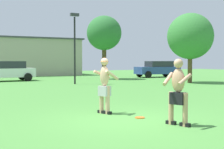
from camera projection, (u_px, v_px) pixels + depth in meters
ground_plane at (126, 121)px, 8.51m from camera, size 80.00×80.00×0.00m
player_with_cap at (105, 83)px, 9.59m from camera, size 0.72×0.63×1.72m
player_in_black at (178, 90)px, 7.84m from camera, size 0.70×0.77×1.67m
frisbee at (140, 118)px, 8.89m from camera, size 0.28×0.28×0.03m
car_white_mid_lot at (7, 71)px, 24.90m from camera, size 4.38×2.18×1.58m
car_blue_far_end at (158, 69)px, 31.00m from camera, size 4.44×2.32×1.58m
lamp_post at (75, 40)px, 21.69m from camera, size 0.60×0.24×4.88m
outbuilding_behind_lot at (20, 57)px, 34.74m from camera, size 12.61×6.75×4.08m
tree_right_field at (190, 36)px, 22.98m from camera, size 3.35×3.35×5.09m
tree_behind_players at (104, 33)px, 27.64m from camera, size 3.05×3.05×5.57m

